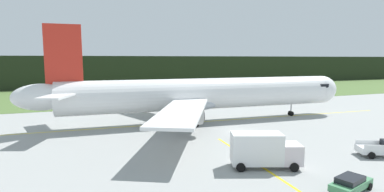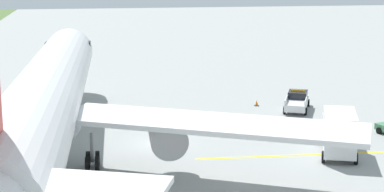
# 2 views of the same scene
# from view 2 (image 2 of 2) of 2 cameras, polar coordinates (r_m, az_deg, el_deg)

# --- Properties ---
(ground) EXTENTS (320.00, 320.00, 0.00)m
(ground) POSITION_cam_2_polar(r_m,az_deg,el_deg) (51.97, -3.07, -4.46)
(ground) COLOR #969896
(taxiway_centerline_main) EXTENTS (75.22, 3.26, 0.01)m
(taxiway_centerline_main) POSITION_cam_2_polar(r_m,az_deg,el_deg) (49.67, -13.01, -5.56)
(taxiway_centerline_main) COLOR yellow
(taxiway_centerline_main) RESTS_ON ground
(taxiway_centerline_spur) EXTENTS (1.35, 26.64, 0.01)m
(taxiway_centerline_spur) POSITION_cam_2_polar(r_m,az_deg,el_deg) (51.35, 15.30, -5.09)
(taxiway_centerline_spur) COLOR yellow
(taxiway_centerline_spur) RESTS_ON ground
(airliner) EXTENTS (56.97, 44.47, 15.92)m
(airliner) POSITION_cam_2_polar(r_m,az_deg,el_deg) (47.85, -13.36, -0.33)
(airliner) COLOR silver
(airliner) RESTS_ON ground
(ops_pickup_truck) EXTENTS (6.11, 4.19, 1.94)m
(ops_pickup_truck) POSITION_cam_2_polar(r_m,az_deg,el_deg) (64.67, 9.68, -0.46)
(ops_pickup_truck) COLOR silver
(ops_pickup_truck) RESTS_ON ground
(catering_truck) EXTENTS (7.28, 4.59, 3.69)m
(catering_truck) POSITION_cam_2_polar(r_m,az_deg,el_deg) (50.18, 13.42, -3.19)
(catering_truck) COLOR silver
(catering_truck) RESTS_ON ground
(apron_cone) EXTENTS (0.48, 0.48, 0.60)m
(apron_cone) POSITION_cam_2_polar(r_m,az_deg,el_deg) (65.93, 6.00, -0.66)
(apron_cone) COLOR black
(apron_cone) RESTS_ON ground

